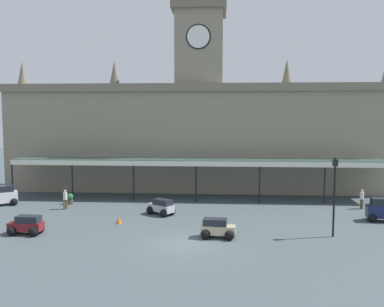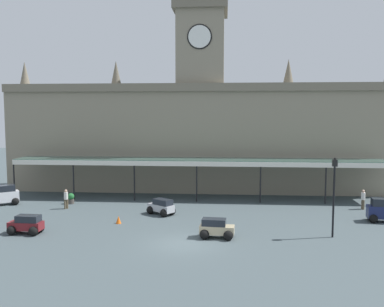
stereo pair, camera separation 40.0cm
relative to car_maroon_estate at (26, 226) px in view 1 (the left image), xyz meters
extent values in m
plane|color=#404C4F|center=(10.82, -1.39, -0.56)|extent=(140.00, 140.00, 0.00)
cube|color=gray|center=(10.82, 17.69, 4.99)|extent=(40.24, 5.51, 11.11)
cube|color=#756C5B|center=(10.82, 14.78, 10.14)|extent=(40.24, 0.30, 0.80)
cube|color=gray|center=(10.82, 17.69, 14.21)|extent=(4.80, 4.80, 7.33)
cube|color=#6E6655|center=(10.82, 17.69, 18.37)|extent=(5.50, 5.50, 1.00)
cylinder|color=white|center=(10.82, 15.23, 15.09)|extent=(2.20, 0.12, 2.20)
cylinder|color=black|center=(10.82, 15.27, 15.09)|extent=(2.46, 0.06, 2.46)
cone|color=#675F50|center=(-8.31, 17.69, 11.84)|extent=(1.10, 1.10, 2.60)
cone|color=#675F50|center=(1.76, 17.69, 11.84)|extent=(1.10, 1.10, 2.60)
cone|color=#675F50|center=(19.87, 17.69, 11.84)|extent=(1.10, 1.10, 2.60)
cube|color=#38564C|center=(10.82, 12.73, 3.17)|extent=(34.91, 3.20, 0.16)
cube|color=silver|center=(10.82, 11.13, 2.97)|extent=(34.91, 0.12, 0.44)
cylinder|color=black|center=(-6.64, 11.28, 1.26)|extent=(0.14, 0.14, 3.65)
cylinder|color=black|center=(-0.82, 11.28, 1.26)|extent=(0.14, 0.14, 3.65)
cylinder|color=black|center=(5.00, 11.28, 1.26)|extent=(0.14, 0.14, 3.65)
cylinder|color=black|center=(10.82, 11.28, 1.26)|extent=(0.14, 0.14, 3.65)
cylinder|color=black|center=(16.64, 11.28, 1.26)|extent=(0.14, 0.14, 3.65)
cylinder|color=black|center=(22.45, 11.28, 1.26)|extent=(0.14, 0.14, 3.65)
cube|color=maroon|center=(-0.04, 0.00, -0.02)|extent=(2.29, 1.00, 0.55)
cube|color=#1E232B|center=(0.16, -0.01, 0.48)|extent=(1.59, 0.90, 0.45)
sphere|color=black|center=(-0.84, -0.41, -0.24)|extent=(0.64, 0.64, 0.64)
sphere|color=black|center=(-0.80, 0.49, -0.24)|extent=(0.64, 0.64, 0.64)
sphere|color=black|center=(0.71, -0.48, -0.24)|extent=(0.64, 0.64, 0.64)
sphere|color=black|center=(0.75, 0.42, -0.24)|extent=(0.64, 0.64, 0.64)
cube|color=#B2B5BA|center=(8.27, 6.12, -0.02)|extent=(2.34, 2.06, 0.55)
cube|color=#1E232B|center=(8.44, 6.00, 0.48)|extent=(1.74, 1.59, 0.45)
sphere|color=black|center=(7.38, 6.22, -0.24)|extent=(0.64, 0.64, 0.64)
sphere|color=black|center=(7.92, 6.94, -0.24)|extent=(0.64, 0.64, 0.64)
sphere|color=black|center=(8.63, 5.30, -0.24)|extent=(0.64, 0.64, 0.64)
sphere|color=black|center=(9.17, 6.02, -0.24)|extent=(0.64, 0.64, 0.64)
cube|color=#19214C|center=(25.34, 5.09, 0.18)|extent=(2.49, 1.19, 0.95)
cube|color=#1E232B|center=(25.39, 5.09, 0.93)|extent=(1.98, 1.09, 0.55)
sphere|color=black|center=(24.45, 4.71, -0.24)|extent=(0.64, 0.64, 0.64)
sphere|color=black|center=(24.55, 5.66, -0.24)|extent=(0.64, 0.64, 0.64)
cube|color=tan|center=(12.91, 0.03, -0.02)|extent=(2.32, 1.10, 0.55)
cube|color=#1E232B|center=(12.71, 0.05, 0.48)|extent=(1.62, 0.97, 0.45)
sphere|color=black|center=(13.72, 0.41, -0.24)|extent=(0.64, 0.64, 0.64)
sphere|color=black|center=(13.64, -0.49, -0.24)|extent=(0.64, 0.64, 0.64)
sphere|color=black|center=(12.17, 0.55, -0.24)|extent=(0.64, 0.64, 0.64)
sphere|color=black|center=(12.09, -0.35, -0.24)|extent=(0.64, 0.64, 0.64)
cube|color=silver|center=(-6.15, 8.48, 0.18)|extent=(2.51, 2.16, 0.95)
cube|color=#1E232B|center=(-6.19, 8.46, 0.93)|extent=(2.07, 1.83, 0.55)
sphere|color=black|center=(-5.73, 9.36, -0.24)|extent=(0.64, 0.64, 0.64)
sphere|color=black|center=(-5.18, 8.58, -0.24)|extent=(0.64, 0.64, 0.64)
cylinder|color=brown|center=(-0.05, 7.56, -0.15)|extent=(0.17, 0.17, 0.82)
cylinder|color=brown|center=(-0.17, 7.38, -0.15)|extent=(0.17, 0.17, 0.82)
cylinder|color=silver|center=(-0.11, 7.47, 0.57)|extent=(0.34, 0.34, 0.62)
sphere|color=tan|center=(-0.11, 7.47, 0.99)|extent=(0.23, 0.23, 0.23)
cylinder|color=brown|center=(25.11, 9.40, -0.15)|extent=(0.17, 0.17, 0.82)
cylinder|color=brown|center=(25.14, 9.18, -0.15)|extent=(0.17, 0.17, 0.82)
cylinder|color=silver|center=(25.13, 9.29, 0.57)|extent=(0.34, 0.34, 0.62)
sphere|color=tan|center=(25.13, 9.29, 0.99)|extent=(0.23, 0.23, 0.23)
cylinder|color=black|center=(20.49, 0.76, 1.79)|extent=(0.13, 0.13, 4.70)
cube|color=black|center=(20.49, 0.76, 4.36)|extent=(0.30, 0.30, 0.44)
sphere|color=black|center=(20.49, 0.76, 4.64)|extent=(0.14, 0.14, 0.14)
cone|color=orange|center=(5.56, 3.08, -0.29)|extent=(0.40, 0.40, 0.55)
cylinder|color=#47423D|center=(-0.44, 9.49, -0.35)|extent=(0.56, 0.56, 0.42)
sphere|color=#21642F|center=(-0.44, 9.49, 0.10)|extent=(0.60, 0.60, 0.60)
camera|label=1|loc=(12.97, -26.98, 7.56)|focal=39.40mm
camera|label=2|loc=(13.37, -26.95, 7.56)|focal=39.40mm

